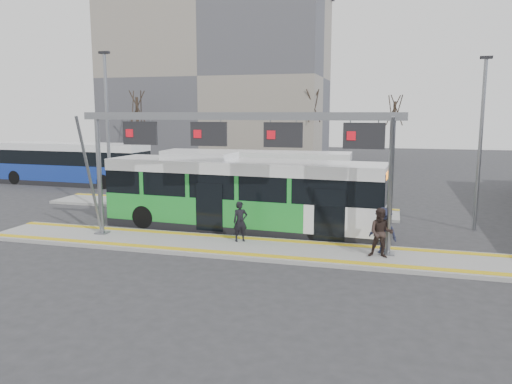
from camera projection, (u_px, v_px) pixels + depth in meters
ground at (243, 249)px, 19.67m from camera, size 120.00×120.00×0.00m
platform_main at (243, 247)px, 19.66m from camera, size 22.00×3.00×0.15m
platform_second at (217, 206)px, 28.33m from camera, size 20.00×3.00×0.15m
tactile_main at (243, 245)px, 19.65m from camera, size 22.00×2.65×0.02m
tactile_second at (224, 201)px, 29.41m from camera, size 20.00×0.35×0.02m
gantry at (236, 140)px, 19.32m from camera, size 13.00×1.68×5.20m
apartment_block at (217, 78)px, 56.16m from camera, size 24.50×12.50×18.40m
hero_bus at (242, 195)px, 22.77m from camera, size 12.93×3.51×3.52m
bg_bus_green at (255, 175)px, 31.24m from camera, size 11.86×2.88×2.95m
bg_bus_blue at (71, 164)px, 37.14m from camera, size 11.97×3.06×3.10m
passenger_a at (240, 221)px, 20.21m from camera, size 0.71×0.65×1.64m
passenger_b at (381, 233)px, 17.94m from camera, size 0.90×0.71×1.81m
passenger_c at (383, 231)px, 18.45m from camera, size 1.29×1.11×1.73m
tree_left at (312, 106)px, 48.40m from camera, size 1.40×1.40×7.80m
tree_mid at (395, 111)px, 48.23m from camera, size 1.40×1.40×7.25m
tree_far at (137, 107)px, 49.83m from camera, size 1.40×1.40×7.76m
lamp_west at (108, 132)px, 24.88m from camera, size 0.50×0.25×8.28m
lamp_east at (481, 140)px, 22.18m from camera, size 0.50×0.25×7.76m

